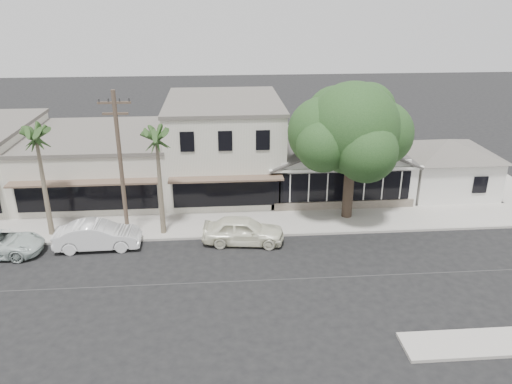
{
  "coord_description": "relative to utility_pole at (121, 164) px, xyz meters",
  "views": [
    {
      "loc": [
        -3.46,
        -22.15,
        13.8
      ],
      "look_at": [
        -1.23,
        6.0,
        2.53
      ],
      "focal_mm": 35.0,
      "sensor_mm": 36.0,
      "label": 1
    }
  ],
  "objects": [
    {
      "name": "utility_pole",
      "position": [
        0.0,
        0.0,
        0.0
      ],
      "size": [
        1.8,
        0.24,
        9.0
      ],
      "color": "brown",
      "rests_on": "ground"
    },
    {
      "name": "ground",
      "position": [
        9.0,
        -5.2,
        -4.79
      ],
      "size": [
        140.0,
        140.0,
        0.0
      ],
      "primitive_type": "plane",
      "color": "black",
      "rests_on": "ground"
    },
    {
      "name": "row_building_near",
      "position": [
        6.0,
        8.3,
        -1.54
      ],
      "size": [
        8.0,
        10.0,
        6.5
      ],
      "primitive_type": "cube",
      "color": "beige",
      "rests_on": "ground"
    },
    {
      "name": "corner_shop",
      "position": [
        14.0,
        7.27,
        -2.17
      ],
      "size": [
        10.4,
        8.6,
        5.1
      ],
      "color": "white",
      "rests_on": "ground"
    },
    {
      "name": "car_0",
      "position": [
        6.88,
        -0.93,
        -3.97
      ],
      "size": [
        5.0,
        2.53,
        1.63
      ],
      "primitive_type": "imported",
      "rotation": [
        0.0,
        0.0,
        1.44
      ],
      "color": "white",
      "rests_on": "ground"
    },
    {
      "name": "car_1",
      "position": [
        -1.55,
        -0.9,
        -3.99
      ],
      "size": [
        4.9,
        1.84,
        1.6
      ],
      "primitive_type": "imported",
      "rotation": [
        0.0,
        0.0,
        1.6
      ],
      "color": "white",
      "rests_on": "ground"
    },
    {
      "name": "side_cottage",
      "position": [
        22.2,
        6.3,
        -3.29
      ],
      "size": [
        6.0,
        6.0,
        3.0
      ],
      "primitive_type": "cube",
      "color": "white",
      "rests_on": "ground"
    },
    {
      "name": "palm_east",
      "position": [
        2.05,
        0.53,
        1.32
      ],
      "size": [
        2.4,
        2.4,
        7.14
      ],
      "color": "#726651",
      "rests_on": "ground"
    },
    {
      "name": "palm_mid",
      "position": [
        -4.74,
        0.9,
        1.46
      ],
      "size": [
        3.01,
        3.01,
        7.3
      ],
      "color": "#726651",
      "rests_on": "ground"
    },
    {
      "name": "row_building_midnear",
      "position": [
        -3.0,
        8.3,
        -2.69
      ],
      "size": [
        10.0,
        10.0,
        4.2
      ],
      "primitive_type": "cube",
      "color": "beige",
      "rests_on": "ground"
    },
    {
      "name": "shade_tree",
      "position": [
        13.78,
        2.29,
        1.11
      ],
      "size": [
        8.07,
        7.3,
        8.95
      ],
      "rotation": [
        0.0,
        0.0,
        -0.21
      ],
      "color": "#423328",
      "rests_on": "ground"
    },
    {
      "name": "sidewalk_north",
      "position": [
        1.0,
        1.55,
        -4.71
      ],
      "size": [
        90.0,
        3.5,
        0.15
      ],
      "primitive_type": "cube",
      "color": "#9E9991",
      "rests_on": "ground"
    }
  ]
}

